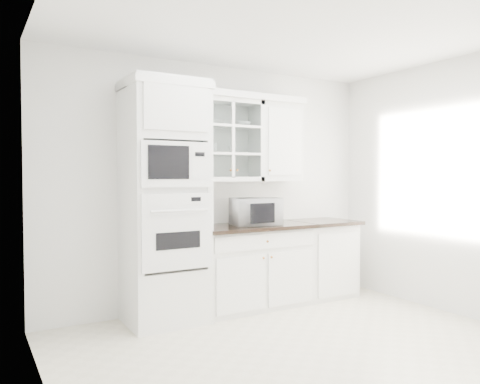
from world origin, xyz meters
TOP-DOWN VIEW (x-y plane):
  - ground at (0.00, 0.00)m, footprint 4.00×3.50m
  - room_shell at (0.00, 0.43)m, footprint 4.00×3.50m
  - oven_column at (-0.75, 1.42)m, footprint 0.76×0.68m
  - base_cabinet_run at (0.28, 1.45)m, footprint 1.32×0.67m
  - extra_base_cabinet at (1.28, 1.45)m, footprint 0.72×0.67m
  - upper_cabinet_glass at (0.03, 1.58)m, footprint 0.80×0.33m
  - upper_cabinet_solid at (0.71, 1.58)m, footprint 0.55×0.33m
  - crown_molding at (-0.07, 1.56)m, footprint 2.14×0.38m
  - countertop_microwave at (0.30, 1.41)m, footprint 0.59×0.53m
  - bowl_a at (-0.13, 1.57)m, footprint 0.28×0.28m
  - bowl_b at (0.23, 1.57)m, footprint 0.22×0.22m
  - cup_a at (-0.14, 1.60)m, footprint 0.17×0.17m
  - cup_b at (0.11, 1.57)m, footprint 0.12×0.12m

SIDE VIEW (x-z plane):
  - ground at x=0.00m, z-range 0.00..0.01m
  - base_cabinet_run at x=0.28m, z-range 0.00..0.92m
  - extra_base_cabinet at x=1.28m, z-range 0.00..0.92m
  - countertop_microwave at x=0.30m, z-range 0.92..1.22m
  - oven_column at x=-0.75m, z-range 0.00..2.40m
  - cup_b at x=0.11m, z-range 1.71..1.80m
  - cup_a at x=-0.14m, z-range 1.71..1.82m
  - room_shell at x=0.00m, z-range 0.43..3.13m
  - upper_cabinet_glass at x=0.03m, z-range 1.40..2.30m
  - upper_cabinet_solid at x=0.71m, z-range 1.40..2.30m
  - bowl_a at x=-0.13m, z-range 2.01..2.07m
  - bowl_b at x=0.23m, z-range 2.01..2.07m
  - crown_molding at x=-0.07m, z-range 2.30..2.37m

